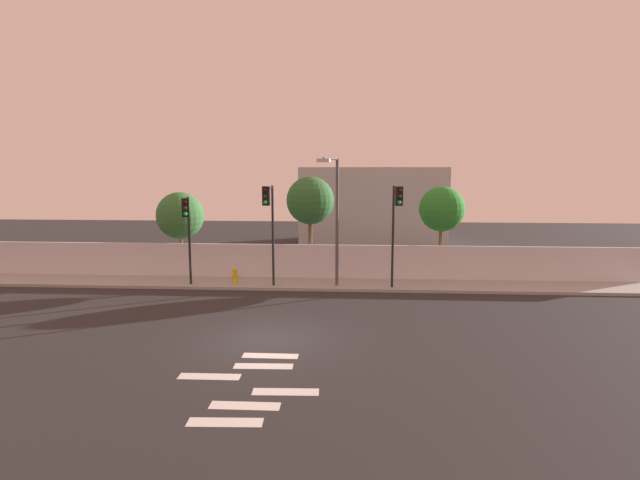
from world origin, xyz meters
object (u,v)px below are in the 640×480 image
traffic_light_left (269,214)px  traffic_light_center (187,222)px  roadside_tree_midright (442,209)px  street_lamp_curbside (335,210)px  roadside_tree_midleft (310,201)px  traffic_light_right (396,215)px  fire_hydrant (235,275)px  roadside_tree_leftmost (180,216)px

traffic_light_left → traffic_light_center: (-4.04, -0.02, -0.39)m
traffic_light_center → roadside_tree_midright: bearing=15.2°
street_lamp_curbside → roadside_tree_midleft: size_ratio=1.14×
traffic_light_center → street_lamp_curbside: street_lamp_curbside is taller
traffic_light_center → traffic_light_right: size_ratio=0.89×
traffic_light_right → fire_hydrant: size_ratio=5.89×
traffic_light_left → roadside_tree_midleft: 3.90m
traffic_light_left → traffic_light_center: 4.06m
traffic_light_right → fire_hydrant: traffic_light_right is taller
traffic_light_center → street_lamp_curbside: bearing=4.3°
traffic_light_left → roadside_tree_midright: size_ratio=0.99×
roadside_tree_leftmost → traffic_light_right: bearing=-15.9°
traffic_light_right → roadside_tree_midleft: roadside_tree_midleft is taller
fire_hydrant → roadside_tree_midleft: (3.63, 2.68, 3.63)m
street_lamp_curbside → roadside_tree_leftmost: street_lamp_curbside is taller
traffic_light_center → fire_hydrant: size_ratio=5.22×
traffic_light_right → fire_hydrant: (-8.02, 0.65, -3.17)m
traffic_light_left → traffic_light_right: 6.08m
street_lamp_curbside → roadside_tree_midleft: 3.32m
roadside_tree_midleft → roadside_tree_midright: size_ratio=1.10×
traffic_light_left → roadside_tree_leftmost: 6.63m
street_lamp_curbside → roadside_tree_midleft: street_lamp_curbside is taller
roadside_tree_midright → traffic_light_right: bearing=-129.5°
traffic_light_center → roadside_tree_leftmost: roadside_tree_leftmost is taller
roadside_tree_midright → traffic_light_left: bearing=-158.4°
roadside_tree_leftmost → roadside_tree_midright: (14.45, 0.00, 0.44)m
traffic_light_left → fire_hydrant: size_ratio=5.89×
traffic_light_right → roadside_tree_leftmost: size_ratio=1.07×
traffic_light_left → roadside_tree_midright: (8.82, 3.49, 0.02)m
traffic_light_left → roadside_tree_midright: traffic_light_left is taller
roadside_tree_midright → traffic_light_center: bearing=-164.8°
traffic_light_left → street_lamp_curbside: (3.15, 0.52, 0.18)m
roadside_tree_leftmost → roadside_tree_midleft: 7.37m
traffic_light_center → fire_hydrant: 3.60m
traffic_light_left → roadside_tree_leftmost: bearing=148.2°
traffic_light_right → fire_hydrant: 8.65m
traffic_light_left → roadside_tree_midleft: size_ratio=0.90×
traffic_light_left → traffic_light_right: bearing=1.5°
street_lamp_curbside → traffic_light_right: bearing=-7.1°
fire_hydrant → roadside_tree_leftmost: roadside_tree_leftmost is taller
roadside_tree_midleft → roadside_tree_midright: bearing=0.0°
fire_hydrant → roadside_tree_midright: (10.76, 2.68, 3.21)m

